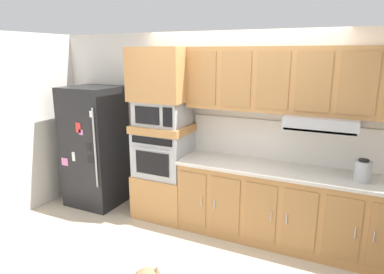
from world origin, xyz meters
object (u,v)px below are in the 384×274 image
built_in_oven (164,153)px  electric_kettle (363,171)px  refrigerator (95,146)px  microwave (163,113)px

built_in_oven → electric_kettle: built_in_oven is taller
refrigerator → microwave: bearing=3.4°
refrigerator → built_in_oven: refrigerator is taller
built_in_oven → microwave: microwave is taller
built_in_oven → electric_kettle: bearing=-1.1°
microwave → electric_kettle: bearing=-1.1°
refrigerator → built_in_oven: size_ratio=2.51×
built_in_oven → electric_kettle: (2.42, -0.05, 0.13)m
built_in_oven → microwave: 0.56m
refrigerator → built_in_oven: (1.14, 0.07, 0.02)m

